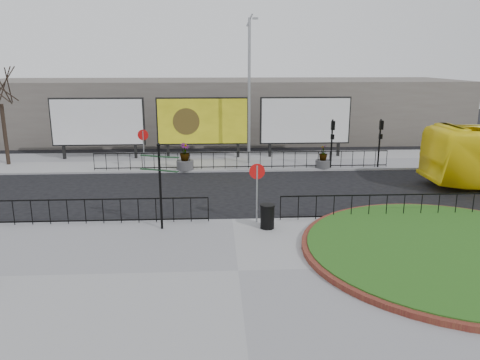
{
  "coord_description": "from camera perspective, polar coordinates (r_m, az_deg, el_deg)",
  "views": [
    {
      "loc": [
        -0.69,
        -18.7,
        6.65
      ],
      "look_at": [
        0.44,
        2.12,
        1.27
      ],
      "focal_mm": 35.0,
      "sensor_mm": 36.0,
      "label": 1
    }
  ],
  "objects": [
    {
      "name": "tree_left",
      "position": [
        33.15,
        -27.03,
        7.66
      ],
      "size": [
        2.0,
        2.0,
        7.0
      ],
      "primitive_type": null,
      "color": "#2D2119",
      "rests_on": "pavement_far"
    },
    {
      "name": "building_backdrop",
      "position": [
        40.92,
        -2.15,
        8.63
      ],
      "size": [
        40.0,
        10.0,
        5.0
      ],
      "primitive_type": "cube",
      "color": "#5F5A53",
      "rests_on": "ground"
    },
    {
      "name": "railing_far",
      "position": [
        28.68,
        0.33,
        2.43
      ],
      "size": [
        18.0,
        0.1,
        1.1
      ],
      "primitive_type": null,
      "color": "black",
      "rests_on": "pavement_far"
    },
    {
      "name": "planter_a",
      "position": [
        28.78,
        -6.73,
        2.47
      ],
      "size": [
        1.04,
        1.04,
        1.63
      ],
      "color": "#4C4C4F",
      "rests_on": "pavement_far"
    },
    {
      "name": "ground",
      "position": [
        19.86,
        -0.95,
        -5.1
      ],
      "size": [
        90.0,
        90.0,
        0.0
      ],
      "primitive_type": "plane",
      "color": "black",
      "rests_on": "ground"
    },
    {
      "name": "billboard_right",
      "position": [
        32.53,
        7.95,
        7.17
      ],
      "size": [
        6.2,
        0.31,
        4.1
      ],
      "color": "black",
      "rests_on": "pavement_far"
    },
    {
      "name": "lamp_post",
      "position": [
        29.84,
        1.14,
        10.95
      ],
      "size": [
        0.74,
        0.18,
        9.23
      ],
      "color": "gray",
      "rests_on": "pavement_far"
    },
    {
      "name": "billboard_left",
      "position": [
        32.88,
        -16.95,
        6.76
      ],
      "size": [
        6.2,
        0.31,
        4.1
      ],
      "color": "black",
      "rests_on": "pavement_far"
    },
    {
      "name": "billboard_mid",
      "position": [
        31.94,
        -4.58,
        7.13
      ],
      "size": [
        6.2,
        0.31,
        4.1
      ],
      "color": "black",
      "rests_on": "pavement_far"
    },
    {
      "name": "litter_bin",
      "position": [
        18.65,
        3.36,
        -4.44
      ],
      "size": [
        0.59,
        0.59,
        0.98
      ],
      "color": "black",
      "rests_on": "pavement_near"
    },
    {
      "name": "pavement_far",
      "position": [
        31.41,
        -1.79,
        2.34
      ],
      "size": [
        44.0,
        6.0,
        0.12
      ],
      "primitive_type": "cube",
      "color": "gray",
      "rests_on": "ground"
    },
    {
      "name": "pavement_near",
      "position": [
        15.22,
        -0.22,
        -11.19
      ],
      "size": [
        30.0,
        10.0,
        0.12
      ],
      "primitive_type": "cube",
      "color": "gray",
      "rests_on": "ground"
    },
    {
      "name": "railing_near_left",
      "position": [
        20.07,
        -18.35,
        -3.63
      ],
      "size": [
        10.0,
        0.1,
        1.1
      ],
      "primitive_type": null,
      "color": "black",
      "rests_on": "pavement_near"
    },
    {
      "name": "railing_near_right",
      "position": [
        20.64,
        17.44,
        -3.06
      ],
      "size": [
        9.0,
        0.1,
        1.1
      ],
      "primitive_type": null,
      "color": "black",
      "rests_on": "pavement_near"
    },
    {
      "name": "fingerpost_sign",
      "position": [
        18.38,
        -9.74,
        0.25
      ],
      "size": [
        1.58,
        0.81,
        3.45
      ],
      "rotation": [
        0.0,
        0.0,
        -0.43
      ],
      "color": "black",
      "rests_on": "pavement_near"
    },
    {
      "name": "brick_edge",
      "position": [
        18.02,
        24.41,
        -7.84
      ],
      "size": [
        10.4,
        10.4,
        0.18
      ],
      "primitive_type": "cylinder",
      "color": "brown",
      "rests_on": "pavement_near"
    },
    {
      "name": "speed_sign_far",
      "position": [
        28.83,
        -11.71,
        4.71
      ],
      "size": [
        0.64,
        0.07,
        2.47
      ],
      "color": "gray",
      "rests_on": "pavement_far"
    },
    {
      "name": "planter_c",
      "position": [
        29.5,
        10.07,
        2.51
      ],
      "size": [
        0.9,
        0.9,
        1.43
      ],
      "color": "#4C4C4F",
      "rests_on": "pavement_far"
    },
    {
      "name": "grass_lawn",
      "position": [
        18.01,
        24.42,
        -7.78
      ],
      "size": [
        10.0,
        10.0,
        0.22
      ],
      "primitive_type": "cylinder",
      "color": "#1B4D14",
      "rests_on": "pavement_near"
    },
    {
      "name": "speed_sign_near",
      "position": [
        18.98,
        2.09,
        0.02
      ],
      "size": [
        0.64,
        0.07,
        2.47
      ],
      "color": "gray",
      "rests_on": "pavement_near"
    },
    {
      "name": "signal_pole_b",
      "position": [
        30.18,
        16.73,
        5.18
      ],
      "size": [
        0.22,
        0.26,
        3.0
      ],
      "color": "black",
      "rests_on": "pavement_far"
    },
    {
      "name": "signal_pole_a",
      "position": [
        29.3,
        11.18,
        5.25
      ],
      "size": [
        0.22,
        0.26,
        3.0
      ],
      "color": "black",
      "rests_on": "pavement_far"
    }
  ]
}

